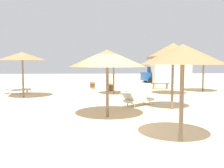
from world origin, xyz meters
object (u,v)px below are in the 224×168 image
(parked_car, at_px, (159,75))
(parasol_4, at_px, (183,55))
(lounger_2, at_px, (137,100))
(bench_0, at_px, (92,84))
(parasol_2, at_px, (173,50))
(parasol_8, at_px, (114,61))
(parasol_6, at_px, (204,61))
(bench_2, at_px, (110,86))
(beach_cabana, at_px, (169,70))
(bench_1, at_px, (160,85))
(parasol_1, at_px, (22,56))
(lounger_1, at_px, (16,89))
(parasol_5, at_px, (173,53))
(parasol_9, at_px, (107,58))

(parked_car, bearing_deg, parasol_4, -102.67)
(lounger_2, relative_size, bench_0, 1.21)
(parasol_4, bearing_deg, parasol_2, 75.75)
(parasol_8, height_order, lounger_2, parasol_8)
(parasol_8, bearing_deg, parasol_6, 11.04)
(bench_2, height_order, beach_cabana, beach_cabana)
(bench_1, bearing_deg, parasol_2, -101.07)
(parked_car, distance_m, beach_cabana, 1.44)
(parasol_2, bearing_deg, parked_car, 77.80)
(bench_0, relative_size, bench_1, 0.99)
(parasol_1, xyz_separation_m, bench_1, (9.89, 4.58, -2.23))
(parasol_4, xyz_separation_m, bench_2, (-1.34, 12.74, -2.04))
(bench_0, xyz_separation_m, bench_2, (1.43, -1.83, 0.00))
(parasol_8, height_order, parked_car, parasol_8)
(bench_2, bearing_deg, parasol_2, -72.75)
(lounger_1, bearing_deg, lounger_2, -34.51)
(bench_2, bearing_deg, parasol_8, -86.82)
(parasol_8, bearing_deg, bench_0, 109.74)
(parasol_8, relative_size, bench_0, 1.70)
(parked_car, bearing_deg, parasol_1, -135.33)
(lounger_2, bearing_deg, parasol_2, -34.06)
(parasol_1, distance_m, parasol_2, 9.25)
(lounger_2, bearing_deg, parasol_5, 53.98)
(lounger_1, height_order, bench_2, lounger_1)
(parasol_2, xyz_separation_m, lounger_1, (-9.23, 6.33, -2.45))
(parasol_9, xyz_separation_m, lounger_2, (1.60, 2.45, -2.03))
(parasol_8, bearing_deg, lounger_2, -78.86)
(parasol_4, xyz_separation_m, parasol_8, (-1.20, 10.20, -0.07))
(bench_2, bearing_deg, beach_cabana, 44.78)
(parasol_2, distance_m, lounger_2, 3.02)
(parasol_4, xyz_separation_m, parasol_5, (2.79, 9.88, 0.42))
(bench_0, bearing_deg, lounger_1, -145.62)
(parasol_4, bearing_deg, beach_cabana, 74.57)
(parasol_9, bearing_deg, parasol_6, 47.81)
(parasol_6, relative_size, bench_0, 1.86)
(lounger_1, xyz_separation_m, bench_0, (5.28, 3.61, 0.03))
(bench_0, relative_size, bench_2, 1.00)
(parasol_1, xyz_separation_m, bench_2, (5.62, 3.71, -2.23))
(parasol_9, xyz_separation_m, beach_cabana, (7.26, 16.21, -0.94))
(parasol_2, relative_size, beach_cabana, 0.75)
(parasol_1, relative_size, parked_car, 0.69)
(bench_1, bearing_deg, parasol_6, -36.84)
(lounger_1, bearing_deg, bench_0, 34.38)
(parasol_5, height_order, lounger_1, parasol_5)
(parasol_9, bearing_deg, parasol_2, 25.26)
(parasol_8, bearing_deg, parasol_5, -4.65)
(parasol_6, height_order, lounger_1, parasol_6)
(lounger_1, height_order, bench_1, lounger_1)
(lounger_1, distance_m, bench_0, 6.40)
(parasol_4, bearing_deg, parasol_9, 120.95)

